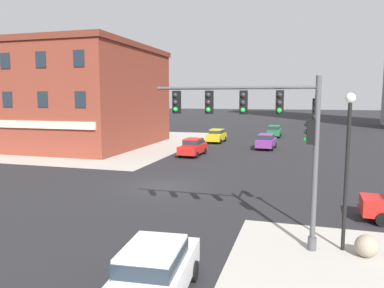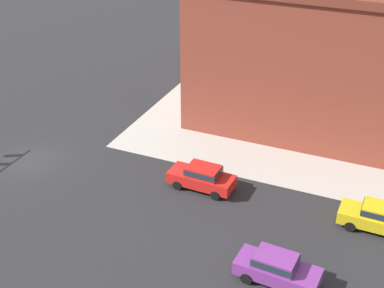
{
  "view_description": "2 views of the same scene",
  "coord_description": "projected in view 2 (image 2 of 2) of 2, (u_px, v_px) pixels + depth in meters",
  "views": [
    {
      "loc": [
        8.32,
        -21.77,
        5.7
      ],
      "look_at": [
        1.44,
        1.68,
        2.62
      ],
      "focal_mm": 34.69,
      "sensor_mm": 36.0,
      "label": 1
    },
    {
      "loc": [
        25.56,
        24.03,
        19.98
      ],
      "look_at": [
        -1.82,
        12.1,
        3.18
      ],
      "focal_mm": 49.71,
      "sensor_mm": 36.0,
      "label": 2
    }
  ],
  "objects": [
    {
      "name": "ground_plane",
      "position": [
        30.0,
        161.0,
        38.59
      ],
      "size": [
        320.0,
        320.0,
        0.0
      ],
      "primitive_type": "plane",
      "color": "#262628"
    },
    {
      "name": "car_cross_eastbound",
      "position": [
        202.0,
        176.0,
        35.06
      ],
      "size": [
        1.99,
        4.45,
        1.68
      ],
      "color": "red",
      "rests_on": "ground"
    },
    {
      "name": "storefront_block_near_corner",
      "position": [
        327.0,
        37.0,
        45.07
      ],
      "size": [
        20.65,
        18.58,
        11.62
      ],
      "color": "brown",
      "rests_on": "ground"
    },
    {
      "name": "sidewalk_far_corner",
      "position": [
        354.0,
        101.0,
        47.61
      ],
      "size": [
        32.0,
        32.0,
        0.02
      ],
      "primitive_type": "cube",
      "color": "#B7B2A8",
      "rests_on": "ground"
    },
    {
      "name": "car_main_southbound_far",
      "position": [
        277.0,
        268.0,
        27.48
      ],
      "size": [
        2.09,
        4.5,
        1.68
      ],
      "color": "#7A3389",
      "rests_on": "ground"
    },
    {
      "name": "car_parked_curb",
      "position": [
        378.0,
        217.0,
        31.27
      ],
      "size": [
        1.95,
        4.43,
        1.68
      ],
      "color": "gold",
      "rests_on": "ground"
    }
  ]
}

